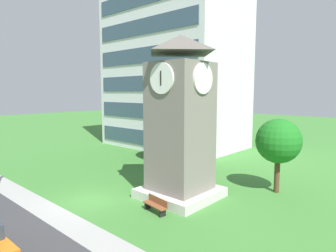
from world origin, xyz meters
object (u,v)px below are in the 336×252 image
object	(u,v)px
clock_tower	(180,127)
park_bench	(156,205)
tree_streetside	(167,125)
tree_near_tower	(278,141)

from	to	relation	value
clock_tower	park_bench	size ratio (longest dim) A/B	5.72
park_bench	tree_streetside	size ratio (longest dim) A/B	0.31
park_bench	tree_near_tower	size ratio (longest dim) A/B	0.36
clock_tower	tree_streetside	xyz separation A→B (m)	(-7.54, 7.01, -1.02)
tree_near_tower	tree_streetside	bearing A→B (deg)	171.70
tree_near_tower	tree_streetside	xyz separation A→B (m)	(-11.98, 1.75, 0.10)
park_bench	tree_near_tower	xyz separation A→B (m)	(3.86, 8.17, 3.16)
tree_near_tower	tree_streetside	size ratio (longest dim) A/B	0.88
clock_tower	tree_near_tower	xyz separation A→B (m)	(4.44, 5.26, -1.12)
clock_tower	tree_streetside	size ratio (longest dim) A/B	1.79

